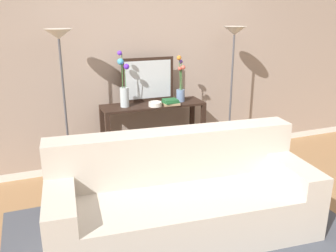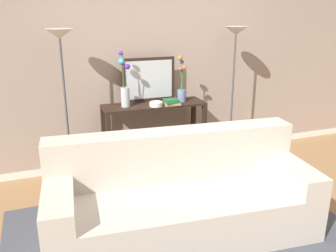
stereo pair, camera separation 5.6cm
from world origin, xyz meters
TOP-DOWN VIEW (x-y plane):
  - ground_plane at (0.00, 0.00)m, footprint 16.00×16.00m
  - back_wall at (0.00, 2.02)m, footprint 12.00×0.15m
  - area_rug at (-0.32, 0.16)m, footprint 3.04×2.08m
  - couch at (-0.32, 0.33)m, footprint 2.36×1.09m
  - console_table at (-0.12, 1.66)m, footprint 1.23×0.37m
  - floor_lamp_left at (-1.14, 1.57)m, footprint 0.28×0.28m
  - floor_lamp_right at (0.89, 1.57)m, footprint 0.28×0.28m
  - wall_mirror at (-0.13, 1.81)m, footprint 0.65×0.02m
  - vase_tall_flowers at (-0.47, 1.65)m, footprint 0.12×0.11m
  - vase_short_flowers at (0.23, 1.64)m, footprint 0.11×0.11m
  - fruit_bowl at (-0.13, 1.54)m, footprint 0.15×0.15m
  - book_stack at (0.06, 1.54)m, footprint 0.20×0.17m
  - book_row_under_console at (-0.39, 1.66)m, footprint 0.46×0.18m

SIDE VIEW (x-z plane):
  - ground_plane at x=0.00m, z-range -0.02..0.00m
  - area_rug at x=-0.32m, z-range 0.00..0.01m
  - book_row_under_console at x=-0.39m, z-range -0.01..0.12m
  - couch at x=-0.32m, z-range -0.13..0.75m
  - console_table at x=-0.12m, z-range 0.16..1.01m
  - fruit_bowl at x=-0.13m, z-range 0.85..0.90m
  - book_stack at x=0.06m, z-range 0.85..0.91m
  - vase_short_flowers at x=0.23m, z-range 0.75..1.31m
  - vase_tall_flowers at x=-0.47m, z-range 0.75..1.39m
  - wall_mirror at x=-0.13m, z-range 0.85..1.38m
  - back_wall at x=0.00m, z-range 0.00..2.69m
  - floor_lamp_right at x=0.89m, z-range 0.49..2.22m
  - floor_lamp_left at x=-1.14m, z-range 0.50..2.23m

